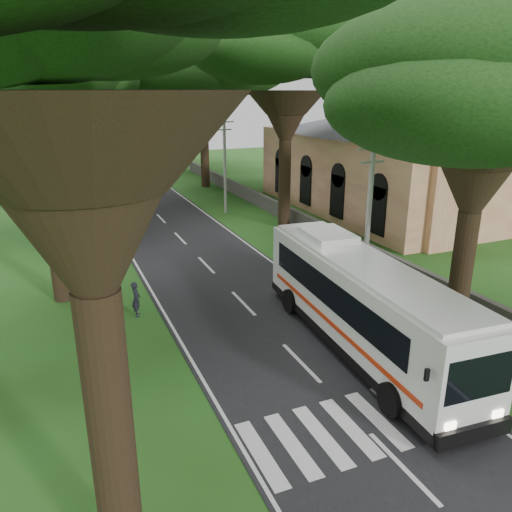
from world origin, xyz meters
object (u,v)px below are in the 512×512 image
Objects in this scene: distant_car_a at (125,184)px; pedestrian at (136,299)px; distant_car_b at (99,164)px; pole_far at (168,140)px; church at (384,153)px; pole_near at (368,219)px; coach_bus at (361,302)px; pole_mid at (225,163)px; distant_car_c at (114,160)px.

pedestrian is at bearing 78.82° from distant_car_a.
distant_car_b is 2.26× the size of pedestrian.
pole_far is 1.99× the size of distant_car_a.
pole_far is 2.14× the size of distant_car_b.
church is 26.55m from pedestrian.
pole_near reaches higher than coach_bus.
pole_far is 10.35m from distant_car_a.
church is 19.88m from pole_near.
distant_car_a reaches higher than distant_car_b.
pole_mid reaches higher than pedestrian.
coach_bus is at bearing -96.70° from pole_mid.
distant_car_b is 3.74m from distant_car_c.
distant_car_c is at bearing 114.84° from church.
church is at bearing -19.81° from pole_mid.
pole_near is 50.12m from distant_car_b.
coach_bus is (-15.16, -19.34, -2.91)m from church.
distant_car_b is at bearing 126.59° from pole_far.
distant_car_a is 1.08× the size of distant_car_b.
coach_bus is 7.70× the size of pedestrian.
church is at bearing -61.98° from distant_car_b.
distant_car_c is (1.60, 19.85, -0.04)m from distant_car_a.
pole_mid is at bearing 160.19° from church.
pole_near is 11.32m from pedestrian.
church is 6.43× the size of distant_car_b.
pole_far is at bearing -9.56° from pedestrian.
distant_car_c is (-4.70, 32.41, -3.50)m from pole_mid.
church reaches higher than pole_mid.
distant_car_b is at bearing 98.10° from pole_near.
distant_car_a is at bearing -130.25° from pole_far.
distant_car_c is at bearing -97.82° from distant_car_a.
pole_mid is at bearing 113.43° from distant_car_a.
pole_near is at bearing -83.64° from distant_car_b.
pole_near is at bearing -90.00° from pole_mid.
coach_bus is at bearing -93.65° from pole_far.
coach_bus is at bearing -123.83° from pedestrian.
pole_mid reaches higher than distant_car_b.
pedestrian reaches higher than distant_car_b.
pedestrian is (-10.48, -17.35, -3.35)m from pole_mid.
pole_far is at bearing -133.47° from distant_car_a.
pedestrian is at bearing -121.14° from pole_mid.
coach_bus reaches higher than distant_car_c.
pole_mid is 20.00m from pole_far.
pole_near is at bearing -128.50° from church.
pedestrian is at bearing -95.94° from distant_car_b.
distant_car_c is at bearing 49.44° from distant_car_b.
pole_mid is at bearing -25.02° from pedestrian.
church reaches higher than pole_far.
pole_far is 1.79× the size of distant_car_c.
church is 27.41m from pole_far.
church is at bearing -54.44° from pedestrian.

